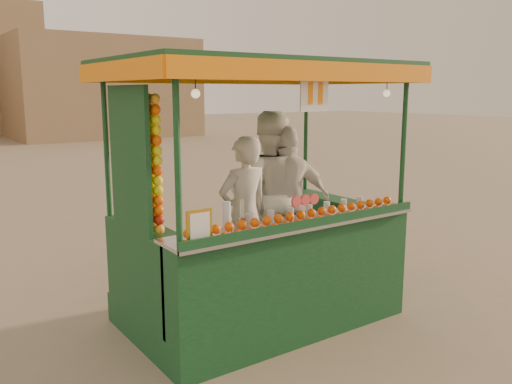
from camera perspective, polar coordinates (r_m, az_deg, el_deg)
ground at (r=5.47m, az=-0.98°, el=-14.26°), size 90.00×90.00×0.00m
building_right at (r=29.77m, az=-16.16°, el=10.58°), size 9.00×6.00×5.00m
juice_cart at (r=5.31m, az=0.31°, el=-5.42°), size 2.85×1.85×2.59m
vendor_left at (r=5.38m, az=-1.27°, el=-2.41°), size 0.58×0.38×1.58m
vendor_middle at (r=5.83m, az=1.30°, el=-0.26°), size 1.11×1.05×1.80m
vendor_right at (r=5.79m, az=3.41°, el=-1.09°), size 1.05×0.66×1.66m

